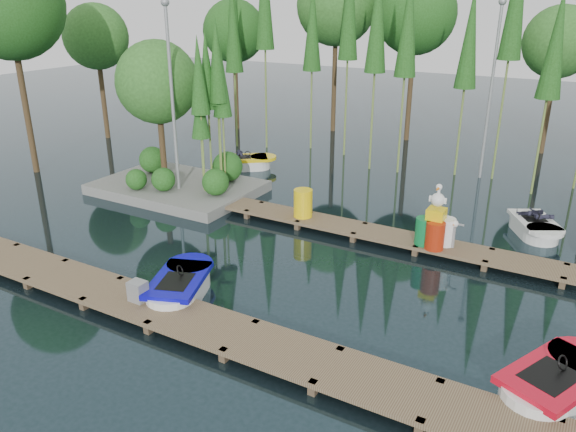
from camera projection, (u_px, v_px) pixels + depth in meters
The scene contains 15 objects.
ground_plane at pixel (266, 252), 17.16m from camera, with size 90.00×90.00×0.00m, color #1B2D34.
near_dock at pixel (166, 312), 13.45m from camera, with size 18.00×1.50×0.50m.
far_dock at pixel (331, 224), 18.63m from camera, with size 15.00×1.20×0.50m.
island at pixel (171, 111), 21.58m from camera, with size 6.20×4.20×6.75m.
tree_screen at pixel (353, 25), 24.42m from camera, with size 34.42×18.53×10.31m.
lamp_island at pixel (171, 86), 20.18m from camera, with size 0.30×0.30×7.25m.
lamp_rear at pixel (493, 77), 22.62m from camera, with size 0.30×0.30×7.25m.
boat_blue at pixel (180, 287), 14.51m from camera, with size 2.11×2.99×0.92m.
boat_red at pixel (556, 384), 10.86m from camera, with size 2.38×3.16×0.97m.
boat_yellow_far at pixel (246, 163), 25.34m from camera, with size 2.78×2.51×1.31m.
boat_white_far at pixel (534, 227), 18.30m from camera, with size 2.20×2.71×1.17m.
utility_cabinet at pixel (138, 291), 13.73m from camera, with size 0.42×0.35×0.51m, color gray.
yellow_barrel at pixel (303, 203), 18.93m from camera, with size 0.63×0.63×0.95m, color yellow.
drum_cluster at pixel (435, 228), 16.66m from camera, with size 1.12×1.02×1.93m.
seagull_post at pixel (454, 229), 16.53m from camera, with size 0.54×0.29×0.87m.
Camera 1 is at (8.36, -13.16, 7.29)m, focal length 35.00 mm.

